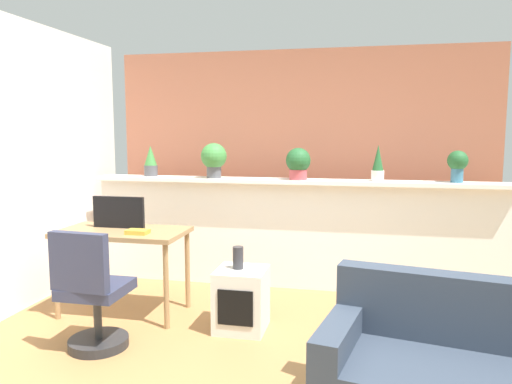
% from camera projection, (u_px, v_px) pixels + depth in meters
% --- Properties ---
extents(ground_plane, '(12.00, 12.00, 0.00)m').
position_uv_depth(ground_plane, '(250.00, 381.00, 3.16)').
color(ground_plane, '#9E7042').
extents(divider_wall, '(4.21, 0.16, 1.08)m').
position_uv_depth(divider_wall, '(293.00, 235.00, 5.03)').
color(divider_wall, white).
rests_on(divider_wall, ground).
extents(plant_shelf, '(4.21, 0.29, 0.04)m').
position_uv_depth(plant_shelf, '(293.00, 181.00, 4.92)').
color(plant_shelf, white).
rests_on(plant_shelf, divider_wall).
extents(brick_wall_behind, '(4.21, 0.10, 2.50)m').
position_uv_depth(brick_wall_behind, '(301.00, 163.00, 5.52)').
color(brick_wall_behind, '#AD664C').
rests_on(brick_wall_behind, ground).
extents(potted_plant_0, '(0.14, 0.14, 0.33)m').
position_uv_depth(potted_plant_0, '(151.00, 161.00, 5.25)').
color(potted_plant_0, '#4C4C51').
rests_on(potted_plant_0, plant_shelf).
extents(potted_plant_1, '(0.27, 0.27, 0.36)m').
position_uv_depth(potted_plant_1, '(214.00, 158.00, 5.04)').
color(potted_plant_1, '#4C4C51').
rests_on(potted_plant_1, plant_shelf).
extents(potted_plant_2, '(0.25, 0.25, 0.32)m').
position_uv_depth(potted_plant_2, '(298.00, 163.00, 4.86)').
color(potted_plant_2, '#B7474C').
rests_on(potted_plant_2, plant_shelf).
extents(potted_plant_3, '(0.12, 0.12, 0.35)m').
position_uv_depth(potted_plant_3, '(378.00, 164.00, 4.72)').
color(potted_plant_3, silver).
rests_on(potted_plant_3, plant_shelf).
extents(potted_plant_4, '(0.19, 0.19, 0.30)m').
position_uv_depth(potted_plant_4, '(458.00, 164.00, 4.59)').
color(potted_plant_4, '#386B84').
rests_on(potted_plant_4, plant_shelf).
extents(desk, '(1.10, 0.60, 0.75)m').
position_uv_depth(desk, '(123.00, 239.00, 4.27)').
color(desk, '#99754C').
rests_on(desk, ground).
extents(tv_monitor, '(0.48, 0.04, 0.28)m').
position_uv_depth(tv_monitor, '(119.00, 212.00, 4.33)').
color(tv_monitor, black).
rests_on(tv_monitor, desk).
extents(office_chair, '(0.46, 0.46, 0.91)m').
position_uv_depth(office_chair, '(92.00, 299.00, 3.56)').
color(office_chair, '#262628').
rests_on(office_chair, ground).
extents(side_cube_shelf, '(0.40, 0.41, 0.50)m').
position_uv_depth(side_cube_shelf, '(241.00, 300.00, 3.96)').
color(side_cube_shelf, silver).
rests_on(side_cube_shelf, ground).
extents(vase_on_shelf, '(0.09, 0.09, 0.18)m').
position_uv_depth(vase_on_shelf, '(238.00, 258.00, 3.94)').
color(vase_on_shelf, '#2D2D33').
rests_on(vase_on_shelf, side_cube_shelf).
extents(book_on_desk, '(0.18, 0.12, 0.04)m').
position_uv_depth(book_on_desk, '(138.00, 232.00, 4.09)').
color(book_on_desk, gold).
rests_on(book_on_desk, desk).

